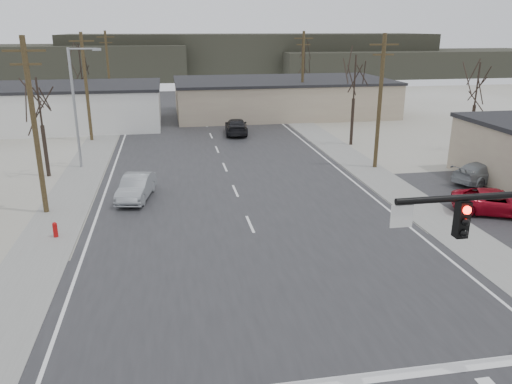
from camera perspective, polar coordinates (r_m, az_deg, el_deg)
ground at (r=20.55m, az=3.04°, el=-12.06°), size 140.00×140.00×0.00m
main_road at (r=34.12m, az=-2.60°, el=0.62°), size 18.00×110.00×0.05m
cross_road at (r=20.54m, az=3.04°, el=-12.01°), size 90.00×10.00×0.04m
sidewalk_left at (r=39.19m, az=-19.17°, el=1.96°), size 3.00×90.00×0.06m
sidewalk_right at (r=41.37m, az=11.19°, el=3.47°), size 3.00×90.00×0.06m
fire_hydrant at (r=27.80m, az=-21.97°, el=-4.02°), size 0.24×0.24×0.87m
building_left_far at (r=59.02m, az=-21.83°, el=9.11°), size 22.30×12.30×4.50m
building_right_far at (r=63.39m, az=2.98°, el=10.83°), size 26.30×14.30×4.30m
upole_left_b at (r=30.60m, az=-24.00°, el=7.03°), size 2.20×0.30×10.00m
upole_left_c at (r=50.06m, az=-18.84°, el=11.45°), size 2.20×0.30×10.00m
upole_left_d at (r=69.83m, az=-16.53°, el=13.35°), size 2.20×0.30×10.00m
upole_right_a at (r=38.90m, az=13.98°, el=10.16°), size 2.20×0.30×10.00m
upole_right_b at (r=59.57m, az=5.35°, el=13.27°), size 2.20×0.30×10.00m
streetlight_main at (r=40.16m, az=-19.80°, el=9.68°), size 2.40×0.25×9.00m
tree_left_near at (r=38.63m, az=-23.53°, el=9.15°), size 3.30×3.30×7.35m
tree_right_mid at (r=46.55m, az=11.21°, el=12.49°), size 3.74×3.74×8.33m
tree_left_far at (r=64.14m, az=-19.44°, el=13.65°), size 3.96×3.96×8.82m
tree_right_far at (r=72.00m, az=5.56°, el=14.41°), size 3.52×3.52×7.84m
tree_lot at (r=47.40m, az=23.95°, el=10.97°), size 3.52×3.52×7.84m
hill_left at (r=113.73m, az=-26.50°, el=13.00°), size 70.00×18.00×7.00m
hill_center at (r=115.00m, az=-0.47°, el=15.38°), size 80.00×18.00×9.00m
hill_right at (r=120.38m, az=17.22°, el=13.89°), size 60.00×18.00×5.50m
sedan_crossing at (r=32.30m, az=-13.53°, el=0.54°), size 2.47×4.85×1.52m
car_far_a at (r=51.01m, az=-2.28°, el=7.50°), size 2.71×5.58×1.56m
car_far_b at (r=74.87m, az=-8.17°, el=10.66°), size 2.72×3.80×1.20m
car_parked_red at (r=32.13m, az=25.90°, el=-1.07°), size 5.54×4.17×1.40m
car_parked_silver at (r=38.20m, az=24.43°, el=2.03°), size 5.29×3.70×1.42m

